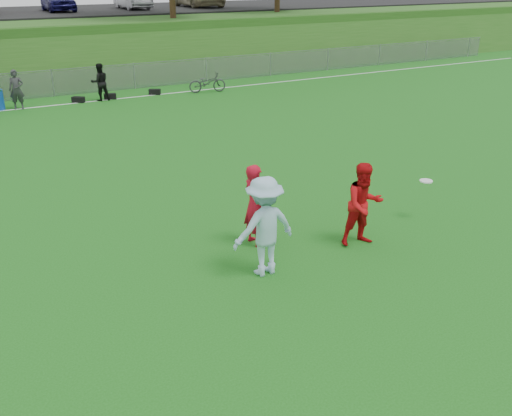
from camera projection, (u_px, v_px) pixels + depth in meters
ground at (257, 280)px, 11.21m from camera, size 120.00×120.00×0.00m
sideline_far at (63, 104)px, 25.72m from camera, size 60.00×0.10×0.01m
fence at (53, 83)px, 27.09m from camera, size 58.00×0.06×1.30m
berm at (16, 41)px, 35.63m from camera, size 120.00×18.00×3.00m
parking_lot at (8, 13)px, 36.64m from camera, size 120.00×12.00×0.10m
gear_bags at (85, 99)px, 26.20m from camera, size 8.21×0.58×0.26m
player_red_left at (255, 205)px, 12.36m from camera, size 0.49×0.70×1.84m
player_red_center at (364, 205)px, 12.34m from camera, size 1.01×0.84×1.87m
player_blue at (264, 226)px, 11.09m from camera, size 1.33×0.79×2.03m
frisbee at (426, 181)px, 13.60m from camera, size 0.31×0.31×0.03m
bicycle at (207, 83)px, 28.10m from camera, size 1.92×1.00×0.96m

